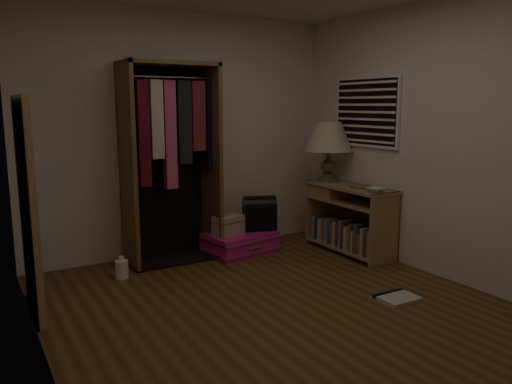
% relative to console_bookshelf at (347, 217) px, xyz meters
% --- Properties ---
extents(ground, '(4.00, 4.00, 0.00)m').
position_rel_console_bookshelf_xyz_m(ground, '(-1.53, -1.04, -0.39)').
color(ground, '#523317').
rests_on(ground, ground).
extents(room_walls, '(3.52, 4.02, 2.60)m').
position_rel_console_bookshelf_xyz_m(room_walls, '(-1.46, -1.00, 1.11)').
color(room_walls, beige).
rests_on(room_walls, ground).
extents(console_bookshelf, '(0.42, 1.12, 0.75)m').
position_rel_console_bookshelf_xyz_m(console_bookshelf, '(0.00, 0.00, 0.00)').
color(console_bookshelf, '#967148').
rests_on(console_bookshelf, ground).
extents(open_wardrobe, '(0.98, 0.50, 2.05)m').
position_rel_console_bookshelf_xyz_m(open_wardrobe, '(-1.77, 0.73, 0.82)').
color(open_wardrobe, brown).
rests_on(open_wardrobe, ground).
extents(floor_mirror, '(0.06, 0.80, 1.70)m').
position_rel_console_bookshelf_xyz_m(floor_mirror, '(-3.24, -0.04, 0.46)').
color(floor_mirror, '#A57B50').
rests_on(floor_mirror, ground).
extents(pink_suitcase, '(0.82, 0.64, 0.23)m').
position_rel_console_bookshelf_xyz_m(pink_suitcase, '(-1.06, 0.56, -0.28)').
color(pink_suitcase, '#CE1981').
rests_on(pink_suitcase, ground).
extents(train_case, '(0.36, 0.29, 0.23)m').
position_rel_console_bookshelf_xyz_m(train_case, '(-1.21, 0.55, -0.06)').
color(train_case, tan).
rests_on(train_case, pink_suitcase).
extents(black_bag, '(0.41, 0.34, 0.39)m').
position_rel_console_bookshelf_xyz_m(black_bag, '(-0.79, 0.57, 0.04)').
color(black_bag, black).
rests_on(black_bag, pink_suitcase).
extents(table_lamp, '(0.66, 0.66, 0.69)m').
position_rel_console_bookshelf_xyz_m(table_lamp, '(0.01, 0.36, 0.86)').
color(table_lamp, '#454F26').
rests_on(table_lamp, console_bookshelf).
extents(brass_tray, '(0.23, 0.23, 0.01)m').
position_rel_console_bookshelf_xyz_m(brass_tray, '(0.01, -0.19, 0.37)').
color(brass_tray, '#AD7A42').
rests_on(brass_tray, console_bookshelf).
extents(ceramic_bowl, '(0.24, 0.24, 0.04)m').
position_rel_console_bookshelf_xyz_m(ceramic_bowl, '(-0.04, -0.47, 0.38)').
color(ceramic_bowl, '#A8C9AA').
rests_on(ceramic_bowl, console_bookshelf).
extents(white_jug, '(0.13, 0.13, 0.22)m').
position_rel_console_bookshelf_xyz_m(white_jug, '(-2.43, 0.40, -0.30)').
color(white_jug, white).
rests_on(white_jug, ground).
extents(floor_book, '(0.33, 0.27, 0.03)m').
position_rel_console_bookshelf_xyz_m(floor_book, '(-0.57, -1.30, -0.38)').
color(floor_book, beige).
rests_on(floor_book, ground).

